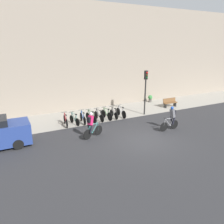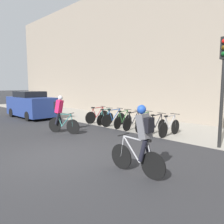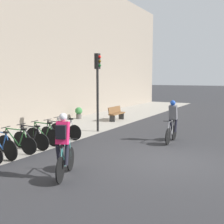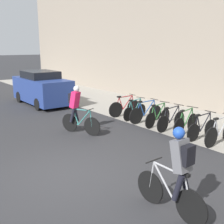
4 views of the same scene
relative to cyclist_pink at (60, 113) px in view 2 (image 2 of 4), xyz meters
The scene contains 15 objects.
ground 3.70m from the cyclist_pink, 34.90° to the right, with size 200.00×200.00×0.00m, color #2B2B2D.
kerb_strip 5.62m from the cyclist_pink, 58.06° to the left, with size 44.00×4.50×0.01m, color gray.
building_facade 8.76m from the cyclist_pink, 67.99° to the left, with size 44.00×0.60×9.79m, color gray.
cyclist_pink is the anchor object (origin of this frame).
cyclist_grey 5.89m from the cyclist_pink, 12.22° to the right, with size 1.69×0.46×1.78m.
parked_bike_0 3.27m from the cyclist_pink, 106.35° to the left, with size 0.46×1.72×0.99m.
parked_bike_1 3.15m from the cyclist_pink, 93.80° to the left, with size 0.47×1.57×0.94m.
parked_bike_2 3.18m from the cyclist_pink, 80.97° to the left, with size 0.46×1.74×0.98m.
parked_bike_3 3.36m from the cyclist_pink, 68.90° to the left, with size 0.46×1.68×0.95m.
parked_bike_4 3.67m from the cyclist_pink, 58.55° to the left, with size 0.46×1.70×0.96m.
parked_bike_5 4.07m from the cyclist_pink, 50.07° to the left, with size 0.46×1.67×0.98m.
parked_bike_6 4.55m from the cyclist_pink, 43.25° to the left, with size 0.46×1.58×0.95m.
parked_bike_7 5.07m from the cyclist_pink, 37.80° to the left, with size 0.46×1.72×0.97m.
traffic_light_pole 7.03m from the cyclist_pink, 23.93° to the left, with size 0.26×0.30×3.92m.
parked_car 5.99m from the cyclist_pink, 168.31° to the left, with size 4.30×1.84×1.85m.
Camera 2 is at (6.04, -3.42, 2.24)m, focal length 35.00 mm.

